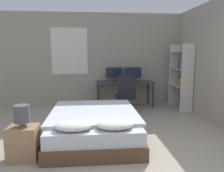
# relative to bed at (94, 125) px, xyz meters

# --- Properties ---
(wall_back) EXTENTS (12.00, 0.08, 2.70)m
(wall_back) POSITION_rel_bed_xyz_m (0.42, 2.71, 1.11)
(wall_back) COLOR #9E9384
(wall_back) RESTS_ON ground_plane
(bed) EXTENTS (1.56, 2.05, 0.56)m
(bed) POSITION_rel_bed_xyz_m (0.00, 0.00, 0.00)
(bed) COLOR brown
(bed) RESTS_ON ground_plane
(nightstand) EXTENTS (0.42, 0.34, 0.50)m
(nightstand) POSITION_rel_bed_xyz_m (-1.03, -0.72, 0.00)
(nightstand) COLOR #997551
(nightstand) RESTS_ON ground_plane
(bedside_lamp) EXTENTS (0.22, 0.22, 0.31)m
(bedside_lamp) POSITION_rel_bed_xyz_m (-1.03, -0.72, 0.44)
(bedside_lamp) COLOR gray
(bedside_lamp) RESTS_ON nightstand
(desk) EXTENTS (1.63, 0.64, 0.73)m
(desk) POSITION_rel_bed_xyz_m (0.91, 2.32, 0.40)
(desk) COLOR #38383D
(desk) RESTS_ON ground_plane
(monitor_left) EXTENTS (0.49, 0.16, 0.39)m
(monitor_left) POSITION_rel_bed_xyz_m (0.63, 2.53, 0.71)
(monitor_left) COLOR black
(monitor_left) RESTS_ON desk
(monitor_right) EXTENTS (0.49, 0.16, 0.39)m
(monitor_right) POSITION_rel_bed_xyz_m (1.19, 2.53, 0.71)
(monitor_right) COLOR black
(monitor_right) RESTS_ON desk
(keyboard) EXTENTS (0.36, 0.13, 0.02)m
(keyboard) POSITION_rel_bed_xyz_m (0.91, 2.11, 0.49)
(keyboard) COLOR black
(keyboard) RESTS_ON desk
(computer_mouse) EXTENTS (0.07, 0.05, 0.04)m
(computer_mouse) POSITION_rel_bed_xyz_m (1.18, 2.11, 0.50)
(computer_mouse) COLOR black
(computer_mouse) RESTS_ON desk
(office_chair) EXTENTS (0.52, 0.52, 1.00)m
(office_chair) POSITION_rel_bed_xyz_m (0.83, 1.60, 0.15)
(office_chair) COLOR black
(office_chair) RESTS_ON ground_plane
(bookshelf) EXTENTS (0.34, 0.91, 1.78)m
(bookshelf) POSITION_rel_bed_xyz_m (2.44, 1.92, 0.74)
(bookshelf) COLOR beige
(bookshelf) RESTS_ON ground_plane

